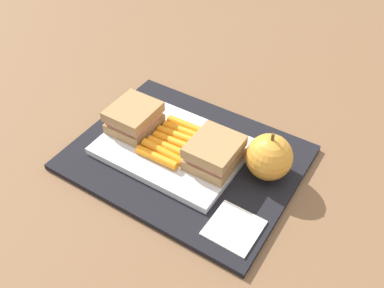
% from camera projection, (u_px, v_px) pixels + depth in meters
% --- Properties ---
extents(ground_plane, '(2.40, 2.40, 0.00)m').
position_uv_depth(ground_plane, '(186.00, 160.00, 0.69)').
color(ground_plane, brown).
extents(lunchbag_mat, '(0.36, 0.28, 0.01)m').
position_uv_depth(lunchbag_mat, '(186.00, 157.00, 0.69)').
color(lunchbag_mat, black).
rests_on(lunchbag_mat, ground_plane).
extents(food_tray, '(0.23, 0.17, 0.01)m').
position_uv_depth(food_tray, '(173.00, 147.00, 0.69)').
color(food_tray, white).
rests_on(food_tray, lunchbag_mat).
extents(sandwich_half_left, '(0.07, 0.08, 0.04)m').
position_uv_depth(sandwich_half_left, '(134.00, 118.00, 0.70)').
color(sandwich_half_left, '#9E7A4C').
rests_on(sandwich_half_left, food_tray).
extents(sandwich_half_right, '(0.07, 0.08, 0.04)m').
position_uv_depth(sandwich_half_right, '(214.00, 153.00, 0.64)').
color(sandwich_half_right, '#9E7A4C').
rests_on(sandwich_half_right, food_tray).
extents(carrot_sticks_bundle, '(0.08, 0.10, 0.02)m').
position_uv_depth(carrot_sticks_bundle, '(173.00, 141.00, 0.68)').
color(carrot_sticks_bundle, orange).
rests_on(carrot_sticks_bundle, food_tray).
extents(apple, '(0.07, 0.07, 0.08)m').
position_uv_depth(apple, '(269.00, 157.00, 0.63)').
color(apple, gold).
rests_on(apple, lunchbag_mat).
extents(paper_napkin, '(0.07, 0.07, 0.00)m').
position_uv_depth(paper_napkin, '(234.00, 228.00, 0.58)').
color(paper_napkin, white).
rests_on(paper_napkin, lunchbag_mat).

